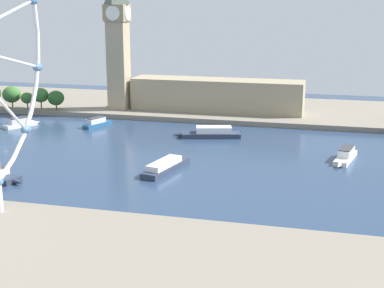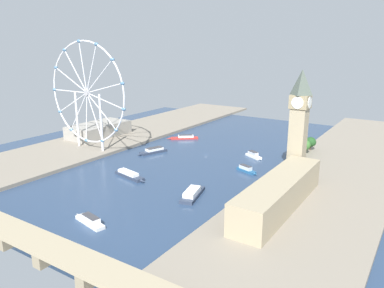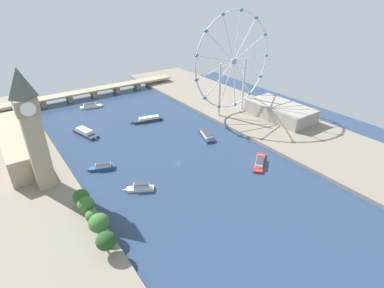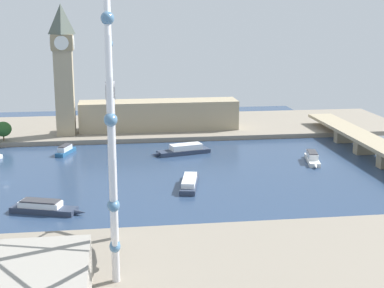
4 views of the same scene
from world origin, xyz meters
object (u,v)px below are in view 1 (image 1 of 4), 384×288
object	(u,v)px
tour_boat_2	(346,156)
tour_boat_4	(211,133)
clock_tower	(118,40)
tour_boat_1	(20,123)
tour_boat_0	(166,166)
parliament_block	(217,95)
tour_boat_6	(97,123)

from	to	relation	value
tour_boat_2	tour_boat_4	world-z (taller)	tour_boat_2
clock_tower	tour_boat_1	size ratio (longest dim) A/B	3.95
tour_boat_0	clock_tower	bearing A→B (deg)	41.97
tour_boat_1	tour_boat_0	bearing A→B (deg)	-91.25
tour_boat_2	tour_boat_0	bearing A→B (deg)	-52.65
tour_boat_0	tour_boat_1	distance (m)	123.89
parliament_block	tour_boat_0	distance (m)	125.94
tour_boat_6	clock_tower	bearing A→B (deg)	23.62
tour_boat_0	tour_boat_2	xyz separation A→B (m)	(-35.85, 74.82, 0.26)
parliament_block	tour_boat_2	bearing A→B (deg)	41.53
clock_tower	tour_boat_0	distance (m)	141.02
clock_tower	tour_boat_0	bearing A→B (deg)	29.93
parliament_block	tour_boat_4	xyz separation A→B (m)	(60.30, 9.72, -10.57)
tour_boat_2	tour_boat_4	distance (m)	75.48
tour_boat_0	tour_boat_2	bearing A→B (deg)	-52.36
tour_boat_0	tour_boat_4	xyz separation A→B (m)	(-65.09, 5.23, 0.30)
parliament_block	tour_boat_6	bearing A→B (deg)	-49.74
clock_tower	tour_boat_0	size ratio (longest dim) A/B	2.31
tour_boat_2	tour_boat_6	size ratio (longest dim) A/B	1.31
parliament_block	tour_boat_1	size ratio (longest dim) A/B	5.06
tour_boat_6	tour_boat_4	bearing A→B (deg)	-77.26
clock_tower	parliament_block	xyz separation A→B (m)	(-9.55, 62.20, -34.09)
parliament_block	tour_boat_0	bearing A→B (deg)	2.05
tour_boat_2	tour_boat_1	bearing A→B (deg)	-86.54
tour_boat_1	tour_boat_4	distance (m)	112.33
tour_boat_4	tour_boat_6	distance (m)	70.34
parliament_block	tour_boat_1	xyz separation A→B (m)	(63.05, -102.57, -10.63)
clock_tower	tour_boat_2	world-z (taller)	clock_tower
clock_tower	tour_boat_1	xyz separation A→B (m)	(53.49, -40.37, -44.71)
tour_boat_4	tour_boat_6	bearing A→B (deg)	-22.52
tour_boat_1	tour_boat_4	size ratio (longest dim) A/B	0.58
tour_boat_1	tour_boat_6	world-z (taller)	tour_boat_1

